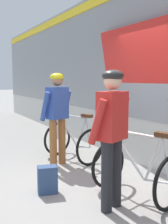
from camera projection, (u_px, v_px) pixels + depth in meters
name	position (u px, v px, depth m)	size (l,w,h in m)	color
ground_plane	(104.00, 191.00, 4.07)	(80.00, 80.00, 0.00)	gray
cyclist_near_in_red	(112.00, 127.00, 3.41)	(0.66, 0.48, 1.76)	#232328
cyclist_far_in_blue	(57.00, 111.00, 5.21)	(0.66, 0.42, 1.76)	#935B2D
bicycle_near_white	(136.00, 170.00, 3.79)	(0.96, 1.21, 0.99)	black
bicycle_far_silver	(73.00, 141.00, 5.60)	(0.96, 1.21, 0.99)	black
backpack_on_platform	(47.00, 180.00, 3.98)	(0.28, 0.18, 0.40)	navy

